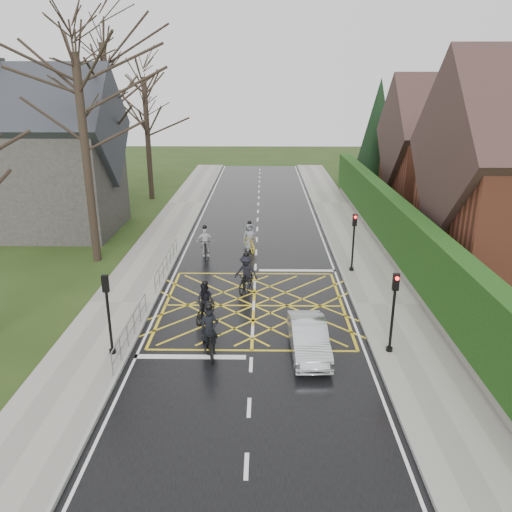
{
  "coord_description": "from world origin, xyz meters",
  "views": [
    {
      "loc": [
        0.41,
        -20.55,
        9.53
      ],
      "look_at": [
        0.06,
        3.12,
        1.3
      ],
      "focal_mm": 35.0,
      "sensor_mm": 36.0,
      "label": 1
    }
  ],
  "objects_px": {
    "cyclist_back": "(206,305)",
    "cyclist_front": "(205,245)",
    "cyclist_rear": "(209,337)",
    "car": "(309,338)",
    "cyclist_lead": "(250,240)",
    "cyclist_mid": "(246,276)"
  },
  "relations": [
    {
      "from": "cyclist_lead",
      "to": "cyclist_back",
      "type": "bearing_deg",
      "value": -119.08
    },
    {
      "from": "cyclist_back",
      "to": "cyclist_mid",
      "type": "distance_m",
      "value": 3.65
    },
    {
      "from": "cyclist_rear",
      "to": "cyclist_lead",
      "type": "bearing_deg",
      "value": 70.83
    },
    {
      "from": "cyclist_rear",
      "to": "cyclist_lead",
      "type": "height_order",
      "value": "cyclist_rear"
    },
    {
      "from": "cyclist_back",
      "to": "car",
      "type": "xyz_separation_m",
      "value": [
        4.12,
        -2.71,
        -0.05
      ]
    },
    {
      "from": "cyclist_back",
      "to": "cyclist_mid",
      "type": "bearing_deg",
      "value": 83.41
    },
    {
      "from": "cyclist_back",
      "to": "cyclist_rear",
      "type": "bearing_deg",
      "value": -61.3
    },
    {
      "from": "cyclist_rear",
      "to": "cyclist_back",
      "type": "bearing_deg",
      "value": 85.49
    },
    {
      "from": "cyclist_front",
      "to": "car",
      "type": "bearing_deg",
      "value": -71.41
    },
    {
      "from": "cyclist_rear",
      "to": "cyclist_front",
      "type": "distance_m",
      "value": 11.05
    },
    {
      "from": "cyclist_front",
      "to": "car",
      "type": "xyz_separation_m",
      "value": [
        5.05,
        -10.89,
        -0.07
      ]
    },
    {
      "from": "cyclist_mid",
      "to": "car",
      "type": "xyz_separation_m",
      "value": [
        2.52,
        -5.99,
        -0.08
      ]
    },
    {
      "from": "cyclist_back",
      "to": "cyclist_front",
      "type": "xyz_separation_m",
      "value": [
        -0.93,
        8.18,
        0.02
      ]
    },
    {
      "from": "cyclist_rear",
      "to": "cyclist_back",
      "type": "distance_m",
      "value": 2.81
    },
    {
      "from": "cyclist_front",
      "to": "car",
      "type": "height_order",
      "value": "cyclist_front"
    },
    {
      "from": "cyclist_lead",
      "to": "car",
      "type": "bearing_deg",
      "value": -97.46
    },
    {
      "from": "cyclist_mid",
      "to": "car",
      "type": "bearing_deg",
      "value": -51.87
    },
    {
      "from": "cyclist_rear",
      "to": "cyclist_front",
      "type": "relative_size",
      "value": 1.13
    },
    {
      "from": "cyclist_mid",
      "to": "car",
      "type": "relative_size",
      "value": 0.56
    },
    {
      "from": "car",
      "to": "cyclist_back",
      "type": "bearing_deg",
      "value": 144.51
    },
    {
      "from": "cyclist_mid",
      "to": "cyclist_lead",
      "type": "xyz_separation_m",
      "value": [
        0.0,
        6.03,
        -0.07
      ]
    },
    {
      "from": "cyclist_mid",
      "to": "car",
      "type": "distance_m",
      "value": 6.5
    }
  ]
}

